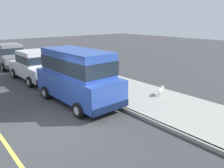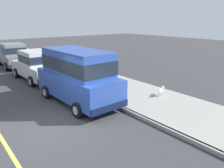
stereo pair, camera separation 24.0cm
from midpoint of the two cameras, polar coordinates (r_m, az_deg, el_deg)
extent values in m
plane|color=#38383A|center=(8.70, -14.95, -10.65)|extent=(80.00, 80.00, 0.00)
cube|color=gray|center=(10.20, 1.70, -5.52)|extent=(0.16, 64.00, 0.14)
cube|color=#99968E|center=(11.37, 8.66, -3.36)|extent=(3.60, 64.00, 0.14)
cube|color=#E0D64C|center=(8.30, -25.34, -13.12)|extent=(0.12, 57.60, 0.01)
cube|color=#28479E|center=(10.64, -8.10, -0.18)|extent=(2.02, 4.84, 1.10)
cube|color=#28479E|center=(10.38, -8.35, 5.64)|extent=(1.76, 3.84, 1.10)
cube|color=#19232D|center=(10.40, -8.33, 5.20)|extent=(1.80, 3.88, 0.61)
cube|color=#0E1837|center=(12.74, -13.65, 0.36)|extent=(1.87, 0.25, 0.28)
cube|color=#0E1837|center=(8.97, 0.04, -5.98)|extent=(1.87, 0.25, 0.28)
cylinder|color=black|center=(11.65, -15.86, -2.03)|extent=(0.24, 0.65, 0.64)
cylinder|color=#9E9EA3|center=(11.65, -15.86, -2.03)|extent=(0.25, 0.36, 0.35)
cylinder|color=black|center=(12.49, -7.94, -0.32)|extent=(0.24, 0.65, 0.64)
cylinder|color=#9E9EA3|center=(12.49, -7.94, -0.32)|extent=(0.25, 0.36, 0.35)
cylinder|color=black|center=(9.16, -8.06, -6.61)|extent=(0.24, 0.65, 0.64)
cylinder|color=#9E9EA3|center=(9.16, -8.06, -6.61)|extent=(0.25, 0.36, 0.35)
cylinder|color=black|center=(10.20, 1.03, -4.00)|extent=(0.24, 0.65, 0.64)
cylinder|color=#9E9EA3|center=(10.20, 1.03, -4.00)|extent=(0.25, 0.36, 0.35)
cube|color=#EAEACC|center=(12.39, -16.32, 2.46)|extent=(0.28, 0.09, 0.14)
cube|color=#EAEACC|center=(12.88, -11.54, 3.31)|extent=(0.28, 0.09, 0.14)
cube|color=#BCBCC1|center=(15.41, -18.33, 3.64)|extent=(1.91, 4.54, 0.76)
cube|color=#BCBCC1|center=(15.17, -18.45, 6.53)|extent=(1.64, 2.14, 0.84)
cube|color=#19232D|center=(15.18, -18.43, 6.29)|extent=(1.67, 2.18, 0.46)
cube|color=#424243|center=(17.49, -20.99, 4.01)|extent=(1.77, 0.24, 0.28)
cube|color=#424243|center=(13.49, -14.71, 1.16)|extent=(1.77, 0.24, 0.28)
cylinder|color=black|center=(16.50, -22.93, 2.61)|extent=(0.24, 0.65, 0.64)
cylinder|color=#9E9EA3|center=(16.50, -22.93, 2.61)|extent=(0.25, 0.36, 0.35)
cylinder|color=black|center=(17.08, -17.20, 3.61)|extent=(0.24, 0.65, 0.64)
cylinder|color=#9E9EA3|center=(17.08, -17.20, 3.61)|extent=(0.25, 0.36, 0.35)
cylinder|color=black|center=(13.92, -19.44, 0.62)|extent=(0.24, 0.65, 0.64)
cylinder|color=#9E9EA3|center=(13.92, -19.44, 0.62)|extent=(0.25, 0.36, 0.35)
cylinder|color=black|center=(14.61, -12.86, 1.87)|extent=(0.24, 0.65, 0.64)
cylinder|color=#9E9EA3|center=(14.61, -12.86, 1.87)|extent=(0.25, 0.36, 0.35)
cube|color=#EAEACC|center=(17.28, -22.88, 4.87)|extent=(0.28, 0.09, 0.14)
cube|color=#EAEACC|center=(17.63, -19.43, 5.43)|extent=(0.28, 0.09, 0.14)
cube|color=slate|center=(20.45, -23.54, 6.07)|extent=(1.97, 4.57, 0.76)
cube|color=slate|center=(20.24, -23.73, 8.26)|extent=(1.66, 2.16, 0.84)
cube|color=#19232D|center=(20.25, -23.71, 8.08)|extent=(1.70, 2.20, 0.46)
cube|color=#252527|center=(22.61, -24.78, 6.17)|extent=(1.77, 0.27, 0.28)
cube|color=#252527|center=(18.38, -21.85, 4.47)|extent=(1.77, 0.27, 0.28)
cylinder|color=black|center=(22.05, -22.01, 5.89)|extent=(0.24, 0.65, 0.64)
cylinder|color=#9E9EA3|center=(22.05, -22.01, 5.89)|extent=(0.25, 0.36, 0.35)
cylinder|color=black|center=(18.98, -25.05, 4.02)|extent=(0.24, 0.65, 0.64)
cylinder|color=#9E9EA3|center=(18.98, -25.05, 4.02)|extent=(0.25, 0.36, 0.35)
cylinder|color=black|center=(19.40, -19.87, 4.82)|extent=(0.24, 0.65, 0.64)
cylinder|color=#9E9EA3|center=(19.40, -19.87, 4.82)|extent=(0.25, 0.36, 0.35)
cube|color=#EAEACC|center=(22.49, -26.29, 6.85)|extent=(0.28, 0.09, 0.14)
cube|color=#EAEACC|center=(22.70, -23.52, 7.26)|extent=(0.28, 0.09, 0.14)
ellipsoid|color=white|center=(11.41, 12.92, -1.67)|extent=(0.48, 0.33, 0.20)
cylinder|color=white|center=(11.61, 12.82, -2.34)|extent=(0.05, 0.05, 0.18)
cylinder|color=white|center=(11.57, 13.37, -2.44)|extent=(0.05, 0.05, 0.18)
cylinder|color=white|center=(11.36, 12.34, -2.72)|extent=(0.05, 0.05, 0.18)
cylinder|color=white|center=(11.33, 12.91, -2.82)|extent=(0.05, 0.05, 0.18)
sphere|color=white|center=(11.64, 13.44, -0.88)|extent=(0.17, 0.17, 0.17)
ellipsoid|color=gray|center=(11.73, 13.58, -0.86)|extent=(0.13, 0.10, 0.06)
cone|color=white|center=(11.63, 13.22, -0.45)|extent=(0.06, 0.06, 0.07)
cone|color=white|center=(11.60, 13.68, -0.53)|extent=(0.06, 0.06, 0.07)
cylinder|color=white|center=(11.16, 12.49, -1.73)|extent=(0.12, 0.07, 0.13)
cylinder|color=red|center=(11.99, -3.12, -1.65)|extent=(0.24, 0.24, 0.06)
cylinder|color=red|center=(11.90, -3.14, -0.25)|extent=(0.17, 0.17, 0.55)
sphere|color=red|center=(11.81, -3.16, 1.21)|extent=(0.15, 0.15, 0.15)
cylinder|color=red|center=(11.82, -3.62, -0.23)|extent=(0.10, 0.07, 0.07)
cylinder|color=red|center=(11.96, -2.67, -0.02)|extent=(0.10, 0.07, 0.07)
camera|label=1|loc=(0.12, -89.36, 0.19)|focal=35.71mm
camera|label=2|loc=(0.12, 90.64, -0.19)|focal=35.71mm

